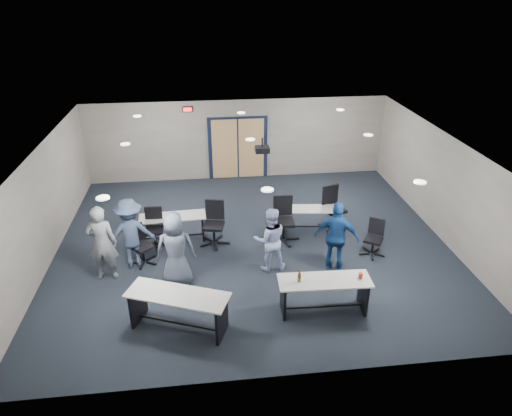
{
  "coord_description": "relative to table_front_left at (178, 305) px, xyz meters",
  "views": [
    {
      "loc": [
        -1.13,
        -10.19,
        6.21
      ],
      "look_at": [
        0.05,
        -0.3,
        1.18
      ],
      "focal_mm": 32.0,
      "sensor_mm": 36.0,
      "label": 1
    }
  ],
  "objects": [
    {
      "name": "right_wall",
      "position": [
        6.79,
        3.03,
        0.8
      ],
      "size": [
        0.04,
        9.0,
        2.7
      ],
      "primitive_type": "cube",
      "color": "slate",
      "rests_on": "floor"
    },
    {
      "name": "chair_loose_right",
      "position": [
        4.7,
        2.14,
        -0.09
      ],
      "size": [
        0.81,
        0.81,
        0.93
      ],
      "primitive_type": null,
      "rotation": [
        0.0,
        0.0,
        -0.58
      ],
      "color": "black",
      "rests_on": "floor"
    },
    {
      "name": "person_back",
      "position": [
        -1.16,
        2.38,
        0.32
      ],
      "size": [
        1.23,
        0.85,
        1.74
      ],
      "primitive_type": "imported",
      "rotation": [
        0.0,
        0.0,
        3.34
      ],
      "color": "#384766",
      "rests_on": "floor"
    },
    {
      "name": "person_lightblue",
      "position": [
        2.07,
        1.84,
        0.24
      ],
      "size": [
        0.78,
        0.61,
        1.58
      ],
      "primitive_type": "imported",
      "rotation": [
        0.0,
        0.0,
        3.16
      ],
      "color": "#BAC9F6",
      "rests_on": "floor"
    },
    {
      "name": "left_wall",
      "position": [
        -3.21,
        3.03,
        0.8
      ],
      "size": [
        0.04,
        9.0,
        2.7
      ],
      "primitive_type": "cube",
      "color": "slate",
      "rests_on": "floor"
    },
    {
      "name": "double_door",
      "position": [
        1.79,
        7.49,
        0.5
      ],
      "size": [
        2.0,
        0.07,
        2.2
      ],
      "color": "black",
      "rests_on": "back_wall"
    },
    {
      "name": "back_wall",
      "position": [
        1.79,
        7.53,
        0.8
      ],
      "size": [
        10.0,
        0.04,
        2.7
      ],
      "primitive_type": "cube",
      "color": "slate",
      "rests_on": "floor"
    },
    {
      "name": "person_plaid",
      "position": [
        -0.08,
        1.52,
        0.33
      ],
      "size": [
        0.87,
        0.57,
        1.77
      ],
      "primitive_type": "imported",
      "rotation": [
        0.0,
        0.0,
        3.14
      ],
      "color": "#515C6F",
      "rests_on": "floor"
    },
    {
      "name": "table_front_right",
      "position": [
        2.94,
        0.18,
        -0.02
      ],
      "size": [
        1.91,
        0.7,
        1.05
      ],
      "rotation": [
        0.0,
        0.0,
        -0.04
      ],
      "color": "beige",
      "rests_on": "floor"
    },
    {
      "name": "table_back_right",
      "position": [
        3.36,
        3.6,
        -0.11
      ],
      "size": [
        1.62,
        0.7,
        0.64
      ],
      "rotation": [
        0.0,
        0.0,
        -0.11
      ],
      "color": "beige",
      "rests_on": "floor"
    },
    {
      "name": "chair_loose_left",
      "position": [
        -0.94,
        2.43,
        -0.06
      ],
      "size": [
        0.87,
        0.87,
        0.98
      ],
      "primitive_type": null,
      "rotation": [
        0.0,
        0.0,
        0.76
      ],
      "color": "black",
      "rests_on": "floor"
    },
    {
      "name": "chair_back_b",
      "position": [
        0.8,
        3.13,
        0.03
      ],
      "size": [
        0.86,
        0.86,
        1.16
      ],
      "primitive_type": null,
      "rotation": [
        0.0,
        0.0,
        -0.21
      ],
      "color": "black",
      "rests_on": "floor"
    },
    {
      "name": "ceiling_can_lights",
      "position": [
        1.79,
        3.28,
        2.12
      ],
      "size": [
        6.24,
        5.74,
        0.02
      ],
      "primitive_type": null,
      "color": "white",
      "rests_on": "ceiling"
    },
    {
      "name": "chair_back_c",
      "position": [
        2.61,
        3.07,
        0.05
      ],
      "size": [
        0.79,
        0.79,
        1.2
      ],
      "primitive_type": null,
      "rotation": [
        0.0,
        0.0,
        -0.05
      ],
      "color": "black",
      "rests_on": "floor"
    },
    {
      "name": "chair_back_a",
      "position": [
        -0.72,
        3.17,
        -0.03
      ],
      "size": [
        0.67,
        0.67,
        1.04
      ],
      "primitive_type": null,
      "rotation": [
        0.0,
        0.0,
        -0.02
      ],
      "color": "black",
      "rests_on": "floor"
    },
    {
      "name": "person_gray",
      "position": [
        -1.72,
        1.93,
        0.36
      ],
      "size": [
        0.69,
        0.47,
        1.83
      ],
      "primitive_type": "imported",
      "rotation": [
        0.0,
        0.0,
        3.09
      ],
      "color": "gray",
      "rests_on": "floor"
    },
    {
      "name": "floor",
      "position": [
        1.79,
        3.03,
        -0.55
      ],
      "size": [
        10.0,
        10.0,
        0.0
      ],
      "primitive_type": "plane",
      "color": "black",
      "rests_on": "ground"
    },
    {
      "name": "chair_back_d",
      "position": [
        4.11,
        3.62,
        0.04
      ],
      "size": [
        0.95,
        0.95,
        1.18
      ],
      "primitive_type": null,
      "rotation": [
        0.0,
        0.0,
        0.35
      ],
      "color": "black",
      "rests_on": "floor"
    },
    {
      "name": "table_back_left",
      "position": [
        -0.26,
        3.48,
        -0.08
      ],
      "size": [
        1.74,
        0.66,
        0.69
      ],
      "rotation": [
        0.0,
        0.0,
        0.05
      ],
      "color": "beige",
      "rests_on": "floor"
    },
    {
      "name": "person_navy",
      "position": [
        3.59,
        1.65,
        0.32
      ],
      "size": [
        1.1,
        0.8,
        1.74
      ],
      "primitive_type": "imported",
      "rotation": [
        0.0,
        0.0,
        2.73
      ],
      "color": "navy",
      "rests_on": "floor"
    },
    {
      "name": "ceiling",
      "position": [
        1.79,
        3.03,
        2.15
      ],
      "size": [
        10.0,
        9.0,
        0.04
      ],
      "primitive_type": "cube",
      "color": "silver",
      "rests_on": "back_wall"
    },
    {
      "name": "table_front_left",
      "position": [
        0.0,
        0.0,
        0.0
      ],
      "size": [
        2.09,
        1.36,
        0.81
      ],
      "rotation": [
        0.0,
        0.0,
        -0.38
      ],
      "color": "beige",
      "rests_on": "floor"
    },
    {
      "name": "exit_sign",
      "position": [
        0.19,
        7.47,
        1.9
      ],
      "size": [
        0.32,
        0.07,
        0.18
      ],
      "color": "black",
      "rests_on": "back_wall"
    },
    {
      "name": "front_wall",
      "position": [
        1.79,
        -1.47,
        0.8
      ],
      "size": [
        10.0,
        0.04,
        2.7
      ],
      "primitive_type": "cube",
      "color": "slate",
      "rests_on": "floor"
    },
    {
      "name": "ceiling_projector",
      "position": [
        2.09,
        3.52,
        1.85
      ],
      "size": [
        0.35,
        0.32,
        0.37
      ],
      "color": "black",
      "rests_on": "ceiling"
    }
  ]
}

